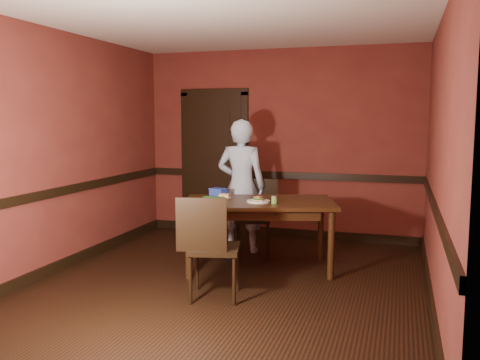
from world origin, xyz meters
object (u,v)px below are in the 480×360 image
Objects in this scene: chair_far at (253,217)px; person at (241,186)px; food_tub at (218,192)px; sandwich_plate at (258,200)px; chair_near at (215,246)px; sauce_jar at (274,200)px; dining_table at (259,235)px; cheese_saucer at (225,196)px.

person is at bearing 137.30° from chair_far.
sandwich_plate is at bearing -9.43° from food_tub.
person reaches higher than food_tub.
food_tub reaches higher than sandwich_plate.
chair_near is 11.89× the size of sauce_jar.
chair_near is 1.78m from person.
person is at bearing 90.29° from food_tub.
chair_near reaches higher than food_tub.
dining_table is 0.42m from sandwich_plate.
chair_near reaches higher than dining_table.
cheese_saucer reaches higher than dining_table.
food_tub is (-0.59, 0.33, 0.02)m from sandwich_plate.
chair_far is at bearing 69.66° from cheese_saucer.
food_tub is (-0.79, 0.37, 0.00)m from sauce_jar.
chair_far is 0.94× the size of chair_near.
chair_far is 0.91m from sauce_jar.
chair_far is 0.79m from sandwich_plate.
dining_table is 7.14× the size of food_tub.
chair_near reaches higher than sauce_jar.
food_tub is (-0.15, -0.44, -0.02)m from person.
sauce_jar reaches higher than sandwich_plate.
chair_far is at bearing 95.96° from dining_table.
sauce_jar is at bearing -11.46° from sandwich_plate.
dining_table is 10.46× the size of cheese_saucer.
chair_near is 0.59× the size of person.
sandwich_plate is 0.68m from food_tub.
sandwich_plate is (0.44, -0.76, -0.05)m from person.
person is 0.62m from cheese_saucer.
chair_near is at bearing -111.39° from sauce_jar.
person is 6.57× the size of sandwich_plate.
chair_near is at bearing -75.46° from cheese_saucer.
cheese_saucer is at bearing -32.34° from food_tub.
person is 7.24× the size of food_tub.
sandwich_plate is 3.08× the size of sauce_jar.
sauce_jar is 0.87m from food_tub.
sauce_jar is at bearing -71.40° from chair_far.
person reaches higher than dining_table.
sandwich_plate is 1.10× the size of food_tub.
sauce_jar is (0.64, -0.80, -0.02)m from person.
sandwich_plate is (0.16, 0.96, 0.31)m from chair_near.
cheese_saucer is at bearing 155.93° from dining_table.
chair_near reaches higher than chair_far.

